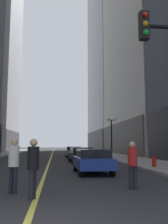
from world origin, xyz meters
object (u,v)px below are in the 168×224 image
(street_lamp_left_far, at_px, (1,131))
(fire_hydrant_right, at_px, (154,163))
(street_lamp_right_mid, at_px, (111,129))
(car_grey, at_px, (73,151))
(pedestrian_in_white_shirt, at_px, (14,161))
(car_blue, at_px, (92,160))
(pedestrian_in_red_jacket, at_px, (132,161))
(car_black, at_px, (81,154))
(pedestrian_in_black_coat, at_px, (33,164))

(street_lamp_left_far, relative_size, fire_hydrant_right, 5.54)
(street_lamp_left_far, distance_m, street_lamp_right_mid, 14.44)
(car_grey, relative_size, pedestrian_in_white_shirt, 2.67)
(car_blue, distance_m, pedestrian_in_red_jacket, 5.00)
(pedestrian_in_white_shirt, relative_size, fire_hydrant_right, 2.20)
(car_grey, relative_size, street_lamp_right_mid, 1.06)
(car_black, relative_size, car_grey, 1.00)
(car_blue, xyz_separation_m, pedestrian_in_red_jacket, (0.74, -4.94, 0.26))
(pedestrian_in_black_coat, bearing_deg, street_lamp_right_mid, 70.46)
(car_blue, height_order, pedestrian_in_white_shirt, pedestrian_in_white_shirt)
(pedestrian_in_red_jacket, relative_size, pedestrian_in_white_shirt, 0.95)
(pedestrian_in_red_jacket, bearing_deg, pedestrian_in_black_coat, -159.17)
(car_black, xyz_separation_m, pedestrian_in_white_shirt, (-3.58, -13.90, 0.31))
(pedestrian_in_black_coat, bearing_deg, car_black, 78.99)
(car_black, xyz_separation_m, pedestrian_in_red_jacket, (0.52, -13.52, 0.25))
(car_blue, height_order, street_lamp_right_mid, street_lamp_right_mid)
(car_black, height_order, car_grey, same)
(car_blue, bearing_deg, street_lamp_right_mid, 72.39)
(car_blue, distance_m, fire_hydrant_right, 4.77)
(car_black, height_order, street_lamp_right_mid, street_lamp_right_mid)
(car_grey, distance_m, street_lamp_right_mid, 7.07)
(car_black, xyz_separation_m, street_lamp_right_mid, (3.62, 3.50, 2.54))
(pedestrian_in_white_shirt, bearing_deg, street_lamp_right_mid, 67.52)
(fire_hydrant_right, bearing_deg, street_lamp_right_mid, 92.83)
(pedestrian_in_black_coat, bearing_deg, street_lamp_left_far, 104.14)
(pedestrian_in_black_coat, bearing_deg, car_grey, 83.20)
(pedestrian_in_red_jacket, bearing_deg, car_grey, 91.43)
(car_black, bearing_deg, street_lamp_right_mid, 44.07)
(car_black, height_order, pedestrian_in_black_coat, pedestrian_in_black_coat)
(pedestrian_in_black_coat, bearing_deg, pedestrian_in_white_shirt, 127.67)
(street_lamp_left_far, bearing_deg, fire_hydrant_right, -51.62)
(pedestrian_in_white_shirt, bearing_deg, fire_hydrant_right, 43.48)
(car_grey, bearing_deg, fire_hydrant_right, -75.07)
(car_blue, bearing_deg, pedestrian_in_white_shirt, -122.31)
(car_blue, height_order, car_grey, same)
(car_grey, distance_m, fire_hydrant_right, 16.14)
(fire_hydrant_right, bearing_deg, pedestrian_in_black_coat, -130.44)
(car_blue, xyz_separation_m, pedestrian_in_black_coat, (-2.67, -6.23, 0.30))
(car_black, bearing_deg, fire_hydrant_right, -58.04)
(car_blue, xyz_separation_m, fire_hydrant_right, (4.33, 1.98, -0.32))
(pedestrian_in_red_jacket, bearing_deg, car_blue, 98.49)
(car_blue, distance_m, pedestrian_in_black_coat, 6.79)
(car_black, distance_m, car_grey, 9.00)
(pedestrian_in_black_coat, bearing_deg, pedestrian_in_red_jacket, 20.83)
(car_blue, relative_size, fire_hydrant_right, 5.12)
(street_lamp_left_far, bearing_deg, car_blue, -64.47)
(car_blue, xyz_separation_m, pedestrian_in_white_shirt, (-3.37, -5.32, 0.31))
(pedestrian_in_white_shirt, relative_size, street_lamp_left_far, 0.40)
(car_grey, xyz_separation_m, fire_hydrant_right, (4.16, -15.60, -0.32))
(pedestrian_in_red_jacket, bearing_deg, pedestrian_in_white_shirt, -174.62)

